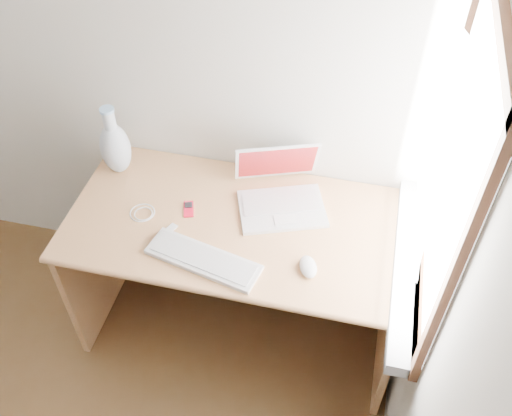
% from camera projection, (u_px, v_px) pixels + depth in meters
% --- Properties ---
extents(back_wall, '(3.50, 0.04, 2.60)m').
position_uv_depth(back_wall, '(35.00, 38.00, 2.44)').
color(back_wall, silver).
rests_on(back_wall, floor).
extents(window, '(0.11, 0.99, 1.10)m').
position_uv_depth(window, '(443.00, 173.00, 1.88)').
color(window, white).
rests_on(window, right_wall).
extents(desk, '(1.46, 0.73, 0.77)m').
position_uv_depth(desk, '(244.00, 241.00, 2.64)').
color(desk, tan).
rests_on(desk, floor).
extents(laptop, '(0.43, 0.42, 0.25)m').
position_uv_depth(laptop, '(285.00, 193.00, 2.46)').
color(laptop, white).
rests_on(laptop, desk).
extents(external_keyboard, '(0.49, 0.24, 0.02)m').
position_uv_depth(external_keyboard, '(203.00, 259.00, 2.26)').
color(external_keyboard, white).
rests_on(external_keyboard, desk).
extents(mouse, '(0.10, 0.13, 0.04)m').
position_uv_depth(mouse, '(308.00, 267.00, 2.23)').
color(mouse, white).
rests_on(mouse, desk).
extents(ipod, '(0.07, 0.10, 0.01)m').
position_uv_depth(ipod, '(189.00, 209.00, 2.47)').
color(ipod, '#B80C25').
rests_on(ipod, desk).
extents(cable_coil, '(0.14, 0.14, 0.01)m').
position_uv_depth(cable_coil, '(142.00, 213.00, 2.45)').
color(cable_coil, white).
rests_on(cable_coil, desk).
extents(remote, '(0.06, 0.09, 0.01)m').
position_uv_depth(remote, '(169.00, 231.00, 2.38)').
color(remote, white).
rests_on(remote, desk).
extents(vase, '(0.14, 0.14, 0.35)m').
position_uv_depth(vase, '(115.00, 147.00, 2.55)').
color(vase, silver).
rests_on(vase, desk).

